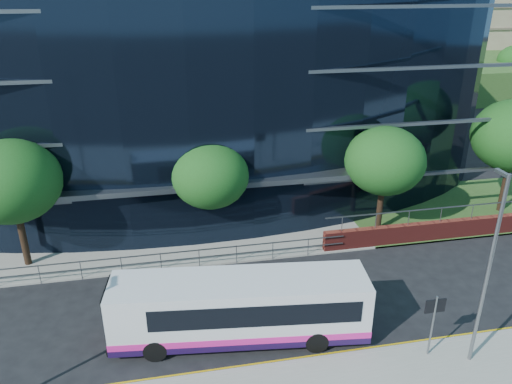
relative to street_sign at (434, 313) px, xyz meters
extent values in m
plane|color=black|center=(-4.50, 1.59, -2.15)|extent=(200.00, 200.00, 0.00)
cube|color=gray|center=(-4.50, 0.59, -2.07)|extent=(80.00, 0.25, 0.16)
cube|color=gold|center=(-4.50, 0.79, -2.14)|extent=(80.00, 0.08, 0.01)
cube|color=gold|center=(-4.50, 0.94, -2.14)|extent=(80.00, 0.08, 0.01)
cube|color=gray|center=(-10.50, 12.59, -2.10)|extent=(50.00, 8.00, 0.10)
cube|color=black|center=(-8.50, 25.59, 5.85)|extent=(38.00, 16.00, 16.00)
cube|color=#595E66|center=(-8.50, 11.09, 1.55)|extent=(22.00, 1.20, 0.30)
cube|color=slate|center=(-12.50, 8.59, -1.10)|extent=(24.00, 0.05, 0.05)
cube|color=slate|center=(-12.50, 8.59, -1.55)|extent=(24.00, 0.05, 0.05)
cylinder|color=slate|center=(-12.50, 8.59, -1.60)|extent=(0.04, 0.04, 1.10)
cube|color=#2D511E|center=(27.50, 57.59, -0.15)|extent=(60.00, 42.00, 4.00)
cylinder|color=slate|center=(0.00, -0.01, -0.60)|extent=(0.08, 0.08, 2.80)
cube|color=black|center=(0.00, 0.01, 0.35)|extent=(0.85, 0.06, 0.60)
cylinder|color=black|center=(-17.50, 10.59, -0.50)|extent=(0.36, 0.36, 3.30)
ellipsoid|color=#173E11|center=(-17.50, 10.59, 2.73)|extent=(4.95, 4.95, 4.21)
cylinder|color=black|center=(-7.50, 11.09, -0.72)|extent=(0.36, 0.36, 2.86)
ellipsoid|color=#173E11|center=(-7.50, 11.09, 2.08)|extent=(4.29, 4.29, 3.65)
cylinder|color=black|center=(2.50, 10.59, -0.61)|extent=(0.36, 0.36, 3.08)
ellipsoid|color=#173E11|center=(2.50, 10.59, 2.40)|extent=(4.62, 4.62, 3.93)
cylinder|color=black|center=(11.50, 11.59, -0.39)|extent=(0.36, 0.36, 3.52)
cylinder|color=black|center=(19.50, 41.59, -0.61)|extent=(0.36, 0.36, 3.08)
ellipsoid|color=#173E11|center=(19.50, 41.59, 2.40)|extent=(4.62, 4.62, 3.93)
cylinder|color=black|center=(35.50, 43.59, -0.72)|extent=(0.36, 0.36, 2.86)
cylinder|color=slate|center=(1.50, -0.61, 2.00)|extent=(0.14, 0.14, 8.00)
cube|color=slate|center=(1.50, -0.26, 5.90)|extent=(0.15, 0.70, 0.12)
cube|color=silver|center=(-7.29, 2.63, -0.53)|extent=(10.85, 3.64, 2.56)
cube|color=#1E0D38|center=(-7.29, 2.63, -1.67)|extent=(10.87, 3.69, 0.29)
cube|color=#DC208B|center=(-7.29, 2.63, -1.38)|extent=(10.87, 3.69, 0.29)
cube|color=black|center=(-6.72, 2.57, -0.17)|extent=(8.74, 3.44, 0.97)
cube|color=black|center=(-12.61, 3.25, -0.41)|extent=(0.32, 2.07, 1.50)
cube|color=black|center=(-12.62, 3.26, 0.48)|extent=(0.33, 1.98, 0.39)
cube|color=yellow|center=(-12.63, 3.50, 0.48)|extent=(0.16, 1.06, 0.21)
cube|color=black|center=(-12.61, 3.25, -1.71)|extent=(0.37, 2.32, 0.23)
cylinder|color=black|center=(-10.88, 1.96, -1.67)|extent=(0.99, 0.40, 0.97)
cylinder|color=black|center=(-4.35, 1.19, -1.67)|extent=(0.99, 0.40, 0.97)
camera|label=1|loc=(-9.96, -14.33, 12.20)|focal=35.00mm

